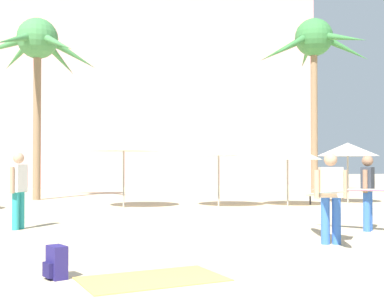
{
  "coord_description": "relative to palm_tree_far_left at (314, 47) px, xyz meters",
  "views": [
    {
      "loc": [
        -1.43,
        -5.37,
        1.46
      ],
      "look_at": [
        0.87,
        4.92,
        1.67
      ],
      "focal_mm": 48.8,
      "sensor_mm": 36.0,
      "label": 1
    }
  ],
  "objects": [
    {
      "name": "ground",
      "position": [
        -10.23,
        -18.69,
        -7.33
      ],
      "size": [
        120.0,
        120.0,
        0.0
      ],
      "primitive_type": "plane",
      "color": "#C6B28C"
    },
    {
      "name": "hotel_pink",
      "position": [
        -7.45,
        13.31,
        -0.28
      ],
      "size": [
        23.55,
        8.71,
        14.11
      ],
      "primitive_type": "cube",
      "color": "pink",
      "rests_on": "ground"
    },
    {
      "name": "hotel_tower_gray",
      "position": [
        -14.37,
        21.26,
        5.57
      ],
      "size": [
        15.49,
        8.22,
        25.81
      ],
      "primitive_type": "cube",
      "color": "#A8A8A3",
      "rests_on": "ground"
    },
    {
      "name": "palm_tree_far_left",
      "position": [
        0.0,
        0.0,
        0.0
      ],
      "size": [
        5.55,
        5.7,
        8.74
      ],
      "color": "#896B4C",
      "rests_on": "ground"
    },
    {
      "name": "palm_tree_left",
      "position": [
        -13.18,
        -2.17,
        -1.21
      ],
      "size": [
        5.06,
        4.45,
        7.36
      ],
      "color": "#896B4C",
      "rests_on": "ground"
    },
    {
      "name": "cafe_umbrella_0",
      "position": [
        -10.09,
        -6.66,
        -5.21
      ],
      "size": [
        2.49,
        2.49,
        2.36
      ],
      "color": "gray",
      "rests_on": "ground"
    },
    {
      "name": "cafe_umbrella_2",
      "position": [
        -4.45,
        -7.11,
        -5.46
      ],
      "size": [
        2.38,
        2.38,
        2.14
      ],
      "color": "gray",
      "rests_on": "ground"
    },
    {
      "name": "cafe_umbrella_3",
      "position": [
        -6.89,
        -6.93,
        -5.38
      ],
      "size": [
        2.44,
        2.44,
        2.17
      ],
      "color": "gray",
      "rests_on": "ground"
    },
    {
      "name": "cafe_umbrella_4",
      "position": [
        -1.8,
        -6.47,
        -5.35
      ],
      "size": [
        2.24,
        2.24,
        2.23
      ],
      "color": "gray",
      "rests_on": "ground"
    },
    {
      "name": "beach_towel",
      "position": [
        -10.71,
        -17.52,
        -7.32
      ],
      "size": [
        1.97,
        1.42,
        0.01
      ],
      "primitive_type": "cube",
      "rotation": [
        0.0,
        0.0,
        0.23
      ],
      "color": "#F4CC4C",
      "rests_on": "ground"
    },
    {
      "name": "backpack",
      "position": [
        -11.89,
        -17.2,
        -7.13
      ],
      "size": [
        0.33,
        0.35,
        0.42
      ],
      "rotation": [
        0.0,
        0.0,
        3.58
      ],
      "color": "navy",
      "rests_on": "ground"
    },
    {
      "name": "person_mid_center",
      "position": [
        -5.46,
        -13.97,
        -6.43
      ],
      "size": [
        2.15,
        2.43,
        1.64
      ],
      "rotation": [
        0.0,
        0.0,
        2.39
      ],
      "color": "blue",
      "rests_on": "ground"
    },
    {
      "name": "person_far_left",
      "position": [
        -7.13,
        -15.27,
        -6.43
      ],
      "size": [
        1.03,
        2.97,
        1.66
      ],
      "rotation": [
        0.0,
        0.0,
        4.48
      ],
      "color": "blue",
      "rests_on": "ground"
    },
    {
      "name": "person_near_left",
      "position": [
        -12.89,
        -11.92,
        -6.4
      ],
      "size": [
        0.38,
        0.58,
        1.7
      ],
      "rotation": [
        0.0,
        0.0,
        5.81
      ],
      "color": "teal",
      "rests_on": "ground"
    }
  ]
}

